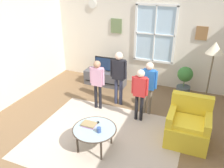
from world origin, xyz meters
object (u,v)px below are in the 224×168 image
cup (99,130)px  potted_plant_by_window (184,80)px  person_black_shirt (119,73)px  person_red_shirt (140,90)px  remote_near_cup (96,123)px  armchair (188,126)px  remote_near_books (93,124)px  person_blue_shirt (149,83)px  coffee_table (95,130)px  floor_lamp (213,57)px  person_pink_shirt (97,79)px  book_stack (89,124)px  television (105,64)px  tv_stand (105,78)px

cup → potted_plant_by_window: 3.01m
person_black_shirt → person_red_shirt: (0.66, -0.49, -0.09)m
cup → remote_near_cup: (-0.15, 0.20, -0.04)m
remote_near_cup → person_black_shirt: (-0.14, 1.55, 0.39)m
person_black_shirt → potted_plant_by_window: person_black_shirt is taller
person_black_shirt → person_red_shirt: size_ratio=1.12×
armchair → person_red_shirt: 1.18m
remote_near_books → person_red_shirt: person_red_shirt is taller
person_blue_shirt → person_red_shirt: size_ratio=1.05×
coffee_table → floor_lamp: bearing=40.3°
person_pink_shirt → person_black_shirt: 0.53m
cup → floor_lamp: bearing=43.4°
book_stack → remote_near_books: 0.08m
cup → person_pink_shirt: bearing=115.9°
cup → television: bearing=111.4°
book_stack → person_black_shirt: 1.68m
armchair → potted_plant_by_window: size_ratio=1.08×
person_pink_shirt → book_stack: bearing=-71.7°
floor_lamp → cup: bearing=-136.6°
cup → potted_plant_by_window: (1.13, 2.79, -0.04)m
television → floor_lamp: floor_lamp is taller
book_stack → television: bearing=107.3°
person_black_shirt → person_pink_shirt: bearing=-135.6°
book_stack → cup: 0.27m
person_red_shirt → person_pink_shirt: bearing=173.1°
person_blue_shirt → person_pink_shirt: size_ratio=1.04×
television → remote_near_cup: television is taller
person_blue_shirt → floor_lamp: size_ratio=0.69×
person_blue_shirt → person_black_shirt: (-0.76, 0.17, 0.05)m
cup → person_red_shirt: (0.36, 1.26, 0.27)m
person_pink_shirt → floor_lamp: floor_lamp is taller
cup → armchair: bearing=32.8°
person_red_shirt → potted_plant_by_window: 1.74m
television → cup: (1.04, -2.65, -0.16)m
tv_stand → coffee_table: size_ratio=1.48×
person_black_shirt → coffee_table: bearing=-83.9°
book_stack → potted_plant_by_window: 3.01m
remote_near_books → person_pink_shirt: 1.35m
cup → remote_near_books: cup is taller
person_red_shirt → floor_lamp: size_ratio=0.66×
coffee_table → remote_near_cup: remote_near_cup is taller
remote_near_cup → person_black_shirt: person_black_shirt is taller
coffee_table → potted_plant_by_window: (1.24, 2.73, 0.03)m
armchair → television: bearing=144.8°
book_stack → cup: (0.25, -0.11, 0.02)m
coffee_table → remote_near_books: size_ratio=5.68×
book_stack → potted_plant_by_window: size_ratio=0.31×
person_black_shirt → remote_near_cup: bearing=-84.8°
person_red_shirt → coffee_table: bearing=-111.8°
tv_stand → person_red_shirt: 2.05m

